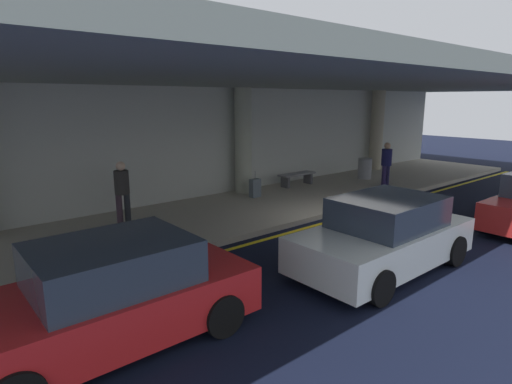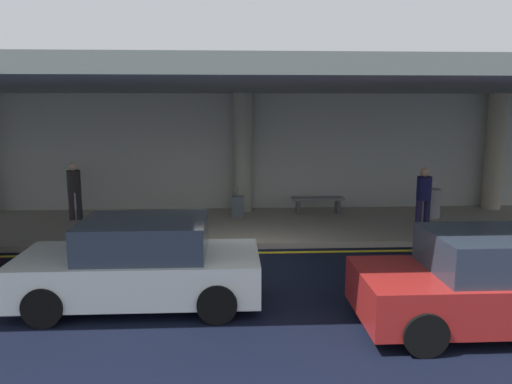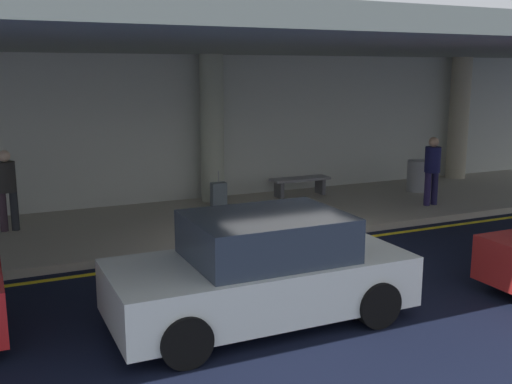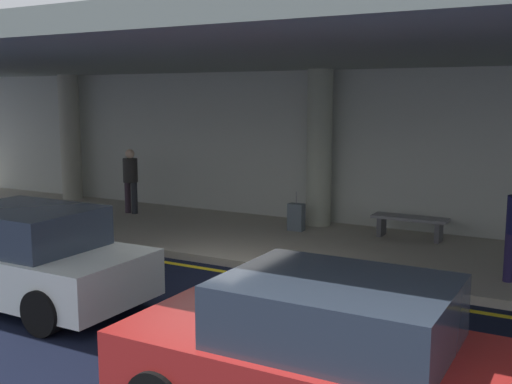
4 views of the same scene
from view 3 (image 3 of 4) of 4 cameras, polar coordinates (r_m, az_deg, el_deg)
The scene contains 13 objects.
ground_plane at distance 11.23m, azimuth 4.62°, elevation -6.24°, with size 60.00×60.00×0.00m, color black.
sidewalk at distance 13.89m, azimuth -1.63°, elevation -2.43°, with size 26.00×4.20×0.15m, color #A59D8D.
lane_stripe_yellow at distance 11.82m, azimuth 2.96°, elevation -5.30°, with size 26.00×0.14×0.01m, color yellow.
support_column_left_mid at distance 15.12m, azimuth -4.18°, elevation 5.98°, with size 0.59×0.59×3.65m, color #9EA28E.
support_column_center at distance 19.41m, azimuth 18.67°, elevation 6.62°, with size 0.59×0.59×3.65m, color tan.
ceiling_overhang at distance 13.04m, azimuth -0.84°, elevation 13.84°, with size 28.00×13.20×0.30m, color gray.
terminal_back_wall at distance 15.66m, azimuth -4.91°, elevation 5.88°, with size 26.00×0.30×3.80m, color #B6BAB0.
car_white at distance 8.29m, azimuth 0.54°, elevation -7.50°, with size 4.10×1.92×1.50m.
traveler_with_luggage at distance 13.28m, azimuth -22.56°, elevation 0.62°, with size 0.38×0.38×1.68m.
person_waiting_for_ride at distance 15.28m, azimuth 16.37°, elevation 2.35°, with size 0.38×0.38×1.68m.
suitcase_upright_primary at distance 14.49m, azimuth -3.56°, elevation -0.30°, with size 0.36×0.22×0.90m.
bench_metal at distance 15.91m, azimuth 4.20°, elevation 0.89°, with size 1.60×0.50×0.48m.
trash_bin_steel at distance 17.06m, azimuth 15.04°, elevation 1.49°, with size 0.56×0.56×0.85m, color gray.
Camera 3 is at (-5.27, -9.32, 3.40)m, focal length 42.20 mm.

